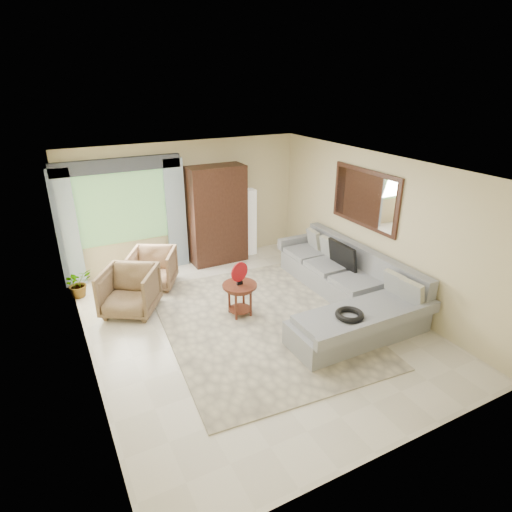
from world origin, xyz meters
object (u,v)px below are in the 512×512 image
potted_plant (78,283)px  sectional_sofa (346,290)px  coffee_table (240,299)px  floor_lamp (249,222)px  armoire (217,215)px  armchair_right (153,268)px  armchair_left (130,291)px  tv_screen (342,255)px

potted_plant → sectional_sofa: bearing=-31.4°
sectional_sofa → coffee_table: 1.91m
coffee_table → floor_lamp: floor_lamp is taller
coffee_table → armoire: (0.60, 2.35, 0.74)m
coffee_table → armchair_right: 2.04m
sectional_sofa → floor_lamp: bearing=98.3°
armchair_right → coffee_table: bearing=-31.6°
armchair_right → armoire: (1.60, 0.58, 0.68)m
potted_plant → armchair_left: bearing=-54.8°
armchair_right → floor_lamp: size_ratio=0.55×
sectional_sofa → armoire: (-1.23, 2.90, 0.77)m
armchair_right → potted_plant: (-1.35, 0.23, -0.11)m
tv_screen → armchair_left: (-3.72, 1.01, -0.32)m
armchair_left → armoire: 2.69m
tv_screen → coffee_table: tv_screen is taller
tv_screen → armoire: bearing=122.1°
armchair_right → armoire: armoire is taller
potted_plant → coffee_table: bearing=-40.4°
tv_screen → coffee_table: size_ratio=1.26×
sectional_sofa → potted_plant: 4.90m
floor_lamp → tv_screen: bearing=-74.0°
tv_screen → armchair_right: size_ratio=0.90×
tv_screen → armoire: size_ratio=0.35×
tv_screen → potted_plant: (-4.45, 2.04, -0.46)m
coffee_table → armchair_left: armchair_left is taller
tv_screen → potted_plant: bearing=155.4°
sectional_sofa → floor_lamp: floor_lamp is taller
armchair_left → armoire: bearing=64.3°
sectional_sofa → armoire: size_ratio=1.65×
armchair_left → armchair_right: size_ratio=1.08×
tv_screen → potted_plant: size_ratio=1.40×
sectional_sofa → floor_lamp: size_ratio=2.31×
armoire → sectional_sofa: bearing=-66.9°
coffee_table → floor_lamp: 2.82m
potted_plant → floor_lamp: floor_lamp is taller
tv_screen → armchair_right: (-3.10, 1.81, -0.35)m
armoire → floor_lamp: bearing=4.3°
armchair_left → floor_lamp: floor_lamp is taller
coffee_table → armchair_left: bearing=149.2°
sectional_sofa → potted_plant: (-4.18, 2.55, -0.02)m
coffee_table → armchair_left: 1.89m
floor_lamp → armchair_left: bearing=-154.5°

